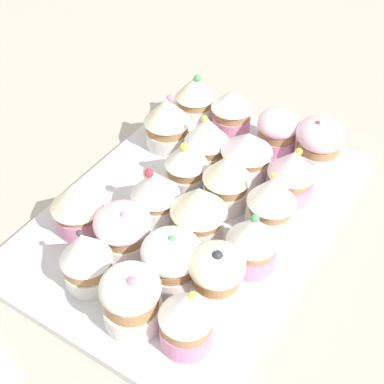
{
  "coord_description": "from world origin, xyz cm",
  "views": [
    {
      "loc": [
        38.56,
        24.32,
        47.71
      ],
      "look_at": [
        0.0,
        0.0,
        4.2
      ],
      "focal_mm": 49.34,
      "sensor_mm": 36.0,
      "label": 1
    }
  ],
  "objects": [
    {
      "name": "cupcake_2",
      "position": [
        9.56,
        -9.55,
        4.9
      ],
      "size": [
        6.13,
        6.13,
        6.98
      ],
      "color": "pink",
      "rests_on": "baking_tray"
    },
    {
      "name": "cupcake_19",
      "position": [
        9.32,
        8.81,
        4.7
      ],
      "size": [
        5.88,
        5.88,
        7.15
      ],
      "color": "white",
      "rests_on": "baking_tray"
    },
    {
      "name": "cupcake_9",
      "position": [
        -16.14,
        3.51,
        4.43
      ],
      "size": [
        5.72,
        5.72,
        6.26
      ],
      "color": "pink",
      "rests_on": "baking_tray"
    },
    {
      "name": "cupcake_1",
      "position": [
        -9.22,
        -9.78,
        5.09
      ],
      "size": [
        6.44,
        6.44,
        7.92
      ],
      "color": "white",
      "rests_on": "baking_tray"
    },
    {
      "name": "cupcake_15",
      "position": [
        -16.52,
        9.38,
        4.71
      ],
      "size": [
        6.5,
        6.5,
        7.05
      ],
      "color": "white",
      "rests_on": "baking_tray"
    },
    {
      "name": "cupcake_18",
      "position": [
        3.5,
        9.87,
        4.78
      ],
      "size": [
        5.69,
        5.69,
        7.38
      ],
      "color": "pink",
      "rests_on": "baking_tray"
    },
    {
      "name": "cupcake_12",
      "position": [
        2.84,
        2.68,
        5.02
      ],
      "size": [
        6.59,
        6.59,
        7.22
      ],
      "color": "white",
      "rests_on": "baking_tray"
    },
    {
      "name": "cupcake_17",
      "position": [
        -2.53,
        9.18,
        5.18
      ],
      "size": [
        5.78,
        5.78,
        8.08
      ],
      "color": "white",
      "rests_on": "baking_tray"
    },
    {
      "name": "cupcake_0",
      "position": [
        -16.38,
        -9.79,
        4.87
      ],
      "size": [
        5.72,
        5.72,
        7.59
      ],
      "color": "white",
      "rests_on": "baking_tray"
    },
    {
      "name": "ground_plane",
      "position": [
        0.0,
        0.0,
        -1.5
      ],
      "size": [
        180.0,
        180.0,
        3.0
      ],
      "primitive_type": "cube",
      "color": "#B2A899"
    },
    {
      "name": "cupcake_16",
      "position": [
        -8.88,
        8.87,
        4.73
      ],
      "size": [
        6.02,
        6.02,
        7.26
      ],
      "color": "pink",
      "rests_on": "baking_tray"
    },
    {
      "name": "cupcake_14",
      "position": [
        16.42,
        3.38,
        4.85
      ],
      "size": [
        6.03,
        6.03,
        7.55
      ],
      "color": "white",
      "rests_on": "baking_tray"
    },
    {
      "name": "cupcake_3",
      "position": [
        -16.5,
        -3.76,
        4.9
      ],
      "size": [
        5.92,
        5.92,
        7.09
      ],
      "color": "pink",
      "rests_on": "baking_tray"
    },
    {
      "name": "cupcake_13",
      "position": [
        10.08,
        3.85,
        4.47
      ],
      "size": [
        6.45,
        6.45,
        6.68
      ],
      "color": "white",
      "rests_on": "baking_tray"
    },
    {
      "name": "cupcake_10",
      "position": [
        -9.24,
        2.43,
        4.76
      ],
      "size": [
        6.65,
        6.65,
        6.83
      ],
      "color": "white",
      "rests_on": "baking_tray"
    },
    {
      "name": "cupcake_6",
      "position": [
        3.04,
        -3.22,
        4.8
      ],
      "size": [
        5.86,
        5.86,
        7.32
      ],
      "color": "white",
      "rests_on": "baking_tray"
    },
    {
      "name": "cupcake_11",
      "position": [
        -3.22,
        2.89,
        5.09
      ],
      "size": [
        5.9,
        5.9,
        7.62
      ],
      "color": "white",
      "rests_on": "baking_tray"
    },
    {
      "name": "baking_tray",
      "position": [
        0.0,
        0.0,
        0.6
      ],
      "size": [
        43.52,
        30.9,
        1.2
      ],
      "color": "silver",
      "rests_on": "ground_plane"
    },
    {
      "name": "cupcake_8",
      "position": [
        15.04,
        -3.49,
        5.05
      ],
      "size": [
        5.5,
        5.5,
        7.78
      ],
      "color": "white",
      "rests_on": "baking_tray"
    },
    {
      "name": "cupcake_5",
      "position": [
        -3.36,
        -2.99,
        4.68
      ],
      "size": [
        5.44,
        5.44,
        7.2
      ],
      "color": "white",
      "rests_on": "baking_tray"
    },
    {
      "name": "cupcake_20",
      "position": [
        15.57,
        9.17,
        4.94
      ],
      "size": [
        5.33,
        5.33,
        7.63
      ],
      "color": "pink",
      "rests_on": "baking_tray"
    },
    {
      "name": "cupcake_4",
      "position": [
        -8.86,
        -3.32,
        4.8
      ],
      "size": [
        5.97,
        5.97,
        7.43
      ],
      "color": "white",
      "rests_on": "baking_tray"
    },
    {
      "name": "cupcake_7",
      "position": [
        9.28,
        -3.2,
        4.18
      ],
      "size": [
        6.48,
        6.48,
        6.08
      ],
      "color": "white",
      "rests_on": "baking_tray"
    }
  ]
}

